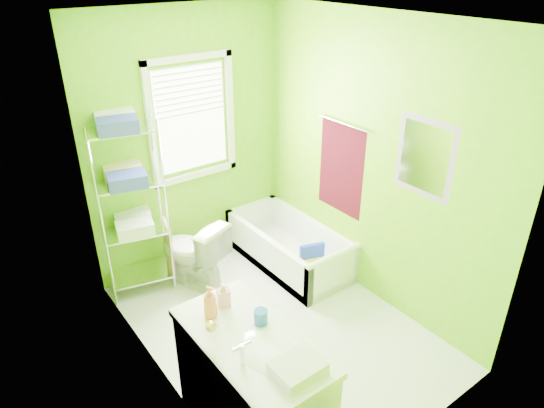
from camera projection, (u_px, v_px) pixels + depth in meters
ground at (276, 326)px, 4.35m from camera, size 2.90×2.90×0.00m
room_envelope at (277, 167)px, 3.64m from camera, size 2.14×2.94×2.62m
window at (192, 113)px, 4.65m from camera, size 0.92×0.05×1.22m
door at (236, 362)px, 2.63m from camera, size 0.09×0.80×2.00m
right_wall_decor at (371, 164)px, 4.28m from camera, size 0.04×1.48×1.17m
bathtub at (291, 252)px, 5.15m from camera, size 0.67×1.43×0.46m
toilet at (193, 253)px, 4.75m from camera, size 0.62×0.80×0.72m
vanity at (253, 385)px, 3.19m from camera, size 0.58×1.12×1.08m
wire_shelf_unit at (130, 188)px, 4.36m from camera, size 0.66×0.53×1.78m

